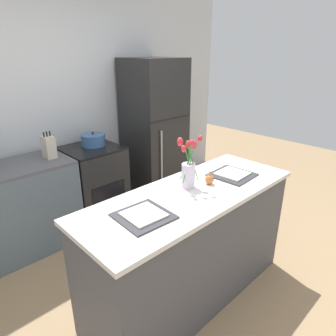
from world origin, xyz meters
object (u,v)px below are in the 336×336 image
stove_range (95,184)px  refrigerator (154,131)px  pear_figurine (209,179)px  flower_vase (188,169)px  plate_setting_left (144,216)px  knife_block (49,147)px  cooking_pot (93,140)px  plate_setting_right (232,174)px

stove_range → refrigerator: refrigerator is taller
pear_figurine → refrigerator: bearing=62.1°
pear_figurine → flower_vase: bearing=154.4°
plate_setting_left → refrigerator: bearing=46.8°
flower_vase → plate_setting_left: (-0.52, -0.11, -0.14)m
refrigerator → stove_range: bearing=-180.0°
plate_setting_left → pear_figurine: bearing=2.5°
knife_block → pear_figurine: bearing=-70.0°
flower_vase → cooking_pot: flower_vase is taller
stove_range → knife_block: 0.74m
stove_range → pear_figurine: (0.11, -1.59, 0.54)m
flower_vase → plate_setting_right: flower_vase is taller
plate_setting_left → flower_vase: bearing=11.3°
refrigerator → cooking_pot: size_ratio=6.67×
plate_setting_right → refrigerator: bearing=70.6°
stove_range → flower_vase: bearing=-92.0°
cooking_pot → knife_block: size_ratio=1.02×
stove_range → flower_vase: flower_vase is taller
flower_vase → refrigerator: bearing=56.6°
flower_vase → plate_setting_left: flower_vase is taller
pear_figurine → knife_block: knife_block is taller
knife_block → flower_vase: bearing=-74.5°
knife_block → cooking_pot: bearing=6.2°
flower_vase → pear_figurine: size_ratio=3.66×
pear_figurine → cooking_pot: (-0.04, 1.64, -0.02)m
pear_figurine → plate_setting_left: pear_figurine is taller
plate_setting_left → cooking_pot: (0.64, 1.67, 0.01)m
refrigerator → flower_vase: refrigerator is taller
plate_setting_right → plate_setting_left: bearing=180.0°
plate_setting_left → stove_range: bearing=70.4°
cooking_pot → plate_setting_right: bearing=-79.4°
refrigerator → pear_figurine: bearing=-117.9°
flower_vase → plate_setting_right: size_ratio=1.21×
refrigerator → plate_setting_right: 1.72m
pear_figurine → plate_setting_left: (-0.68, -0.03, -0.03)m
pear_figurine → plate_setting_right: bearing=-6.2°
flower_vase → pear_figurine: flower_vase is taller
flower_vase → cooking_pot: 1.58m
flower_vase → plate_setting_left: 0.55m
refrigerator → flower_vase: size_ratio=4.50×
pear_figurine → plate_setting_right: (0.27, -0.03, -0.03)m
refrigerator → flower_vase: 1.83m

